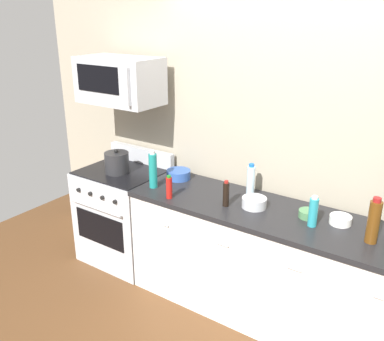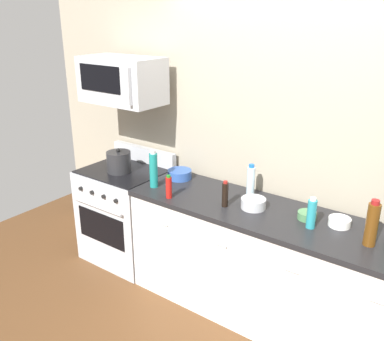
{
  "view_description": "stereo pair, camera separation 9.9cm",
  "coord_description": "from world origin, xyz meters",
  "px_view_note": "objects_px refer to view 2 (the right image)",
  "views": [
    {
      "loc": [
        1.08,
        -2.69,
        2.33
      ],
      "look_at": [
        -0.73,
        -0.05,
        1.12
      ],
      "focal_mm": 39.99,
      "sensor_mm": 36.0,
      "label": 1
    },
    {
      "loc": [
        1.16,
        -2.63,
        2.33
      ],
      "look_at": [
        -0.73,
        -0.05,
        1.12
      ],
      "focal_mm": 39.99,
      "sensor_mm": 36.0,
      "label": 2
    }
  ],
  "objects_px": {
    "microwave": "(122,80)",
    "bottle_wine_amber": "(372,224)",
    "bowl_steel_prep": "(253,203)",
    "stockpot": "(119,162)",
    "bowl_white_ceramic": "(340,222)",
    "bottle_soy_sauce_dark": "(225,194)",
    "bottle_dish_soap": "(312,213)",
    "bottle_sparkling_teal": "(154,170)",
    "range_oven": "(126,213)",
    "bowl_green_glaze": "(307,215)",
    "bowl_blue_mixing": "(180,174)",
    "bottle_hot_sauce_red": "(169,187)",
    "bottle_water_clear": "(251,181)"
  },
  "relations": [
    {
      "from": "bottle_sparkling_teal",
      "to": "bowl_white_ceramic",
      "type": "distance_m",
      "value": 1.52
    },
    {
      "from": "microwave",
      "to": "bottle_dish_soap",
      "type": "height_order",
      "value": "microwave"
    },
    {
      "from": "bottle_hot_sauce_red",
      "to": "bowl_green_glaze",
      "type": "xyz_separation_m",
      "value": [
        1.03,
        0.3,
        -0.06
      ]
    },
    {
      "from": "bottle_dish_soap",
      "to": "bowl_white_ceramic",
      "type": "height_order",
      "value": "bottle_dish_soap"
    },
    {
      "from": "bottle_water_clear",
      "to": "bowl_green_glaze",
      "type": "relative_size",
      "value": 2.01
    },
    {
      "from": "range_oven",
      "to": "stockpot",
      "type": "height_order",
      "value": "stockpot"
    },
    {
      "from": "bottle_wine_amber",
      "to": "bowl_green_glaze",
      "type": "relative_size",
      "value": 2.31
    },
    {
      "from": "bowl_green_glaze",
      "to": "bowl_blue_mixing",
      "type": "bearing_deg",
      "value": 176.09
    },
    {
      "from": "bottle_hot_sauce_red",
      "to": "stockpot",
      "type": "height_order",
      "value": "stockpot"
    },
    {
      "from": "bottle_hot_sauce_red",
      "to": "bowl_steel_prep",
      "type": "xyz_separation_m",
      "value": [
        0.63,
        0.23,
        -0.05
      ]
    },
    {
      "from": "microwave",
      "to": "bowl_steel_prep",
      "type": "distance_m",
      "value": 1.58
    },
    {
      "from": "microwave",
      "to": "stockpot",
      "type": "bearing_deg",
      "value": -90.13
    },
    {
      "from": "bottle_hot_sauce_red",
      "to": "bowl_steel_prep",
      "type": "relative_size",
      "value": 1.03
    },
    {
      "from": "bottle_sparkling_teal",
      "to": "bottle_hot_sauce_red",
      "type": "distance_m",
      "value": 0.27
    },
    {
      "from": "bowl_blue_mixing",
      "to": "bottle_wine_amber",
      "type": "bearing_deg",
      "value": -6.5
    },
    {
      "from": "bottle_soy_sauce_dark",
      "to": "bottle_sparkling_teal",
      "type": "bearing_deg",
      "value": -177.55
    },
    {
      "from": "bottle_sparkling_teal",
      "to": "stockpot",
      "type": "height_order",
      "value": "bottle_sparkling_teal"
    },
    {
      "from": "bottle_wine_amber",
      "to": "bottle_water_clear",
      "type": "distance_m",
      "value": 1.01
    },
    {
      "from": "microwave",
      "to": "bowl_white_ceramic",
      "type": "xyz_separation_m",
      "value": [
        1.99,
        0.05,
        -0.8
      ]
    },
    {
      "from": "bowl_green_glaze",
      "to": "stockpot",
      "type": "relative_size",
      "value": 0.6
    },
    {
      "from": "bottle_sparkling_teal",
      "to": "bottle_dish_soap",
      "type": "height_order",
      "value": "bottle_sparkling_teal"
    },
    {
      "from": "microwave",
      "to": "bottle_wine_amber",
      "type": "xyz_separation_m",
      "value": [
        2.23,
        -0.09,
        -0.68
      ]
    },
    {
      "from": "bowl_blue_mixing",
      "to": "bowl_steel_prep",
      "type": "xyz_separation_m",
      "value": [
        0.82,
        -0.16,
        -0.0
      ]
    },
    {
      "from": "bottle_dish_soap",
      "to": "bowl_blue_mixing",
      "type": "xyz_separation_m",
      "value": [
        -1.29,
        0.19,
        -0.07
      ]
    },
    {
      "from": "bottle_hot_sauce_red",
      "to": "stockpot",
      "type": "bearing_deg",
      "value": 166.27
    },
    {
      "from": "bowl_steel_prep",
      "to": "stockpot",
      "type": "relative_size",
      "value": 0.83
    },
    {
      "from": "bottle_soy_sauce_dark",
      "to": "bottle_water_clear",
      "type": "relative_size",
      "value": 0.76
    },
    {
      "from": "bottle_hot_sauce_red",
      "to": "bottle_soy_sauce_dark",
      "type": "height_order",
      "value": "bottle_soy_sauce_dark"
    },
    {
      "from": "bottle_soy_sauce_dark",
      "to": "microwave",
      "type": "bearing_deg",
      "value": 172.85
    },
    {
      "from": "stockpot",
      "to": "bottle_sparkling_teal",
      "type": "bearing_deg",
      "value": -9.18
    },
    {
      "from": "range_oven",
      "to": "bottle_sparkling_teal",
      "type": "relative_size",
      "value": 3.31
    },
    {
      "from": "bottle_wine_amber",
      "to": "bowl_white_ceramic",
      "type": "height_order",
      "value": "bottle_wine_amber"
    },
    {
      "from": "bottle_hot_sauce_red",
      "to": "bowl_green_glaze",
      "type": "bearing_deg",
      "value": 16.15
    },
    {
      "from": "bottle_wine_amber",
      "to": "bottle_hot_sauce_red",
      "type": "xyz_separation_m",
      "value": [
        -1.49,
        -0.19,
        -0.06
      ]
    },
    {
      "from": "bottle_water_clear",
      "to": "bottle_hot_sauce_red",
      "type": "bearing_deg",
      "value": -141.05
    },
    {
      "from": "bottle_soy_sauce_dark",
      "to": "bowl_blue_mixing",
      "type": "bearing_deg",
      "value": 158.3
    },
    {
      "from": "microwave",
      "to": "bottle_water_clear",
      "type": "relative_size",
      "value": 2.74
    },
    {
      "from": "bottle_water_clear",
      "to": "bowl_green_glaze",
      "type": "height_order",
      "value": "bottle_water_clear"
    },
    {
      "from": "microwave",
      "to": "bottle_hot_sauce_red",
      "type": "xyz_separation_m",
      "value": [
        0.74,
        -0.28,
        -0.74
      ]
    },
    {
      "from": "bottle_wine_amber",
      "to": "bottle_dish_soap",
      "type": "bearing_deg",
      "value": -179.9
    },
    {
      "from": "bottle_wine_amber",
      "to": "bottle_water_clear",
      "type": "xyz_separation_m",
      "value": [
        -0.98,
        0.22,
        -0.02
      ]
    },
    {
      "from": "bottle_water_clear",
      "to": "bowl_white_ceramic",
      "type": "relative_size",
      "value": 1.79
    },
    {
      "from": "bottle_dish_soap",
      "to": "bottle_water_clear",
      "type": "height_order",
      "value": "bottle_water_clear"
    },
    {
      "from": "bowl_white_ceramic",
      "to": "bottle_soy_sauce_dark",
      "type": "bearing_deg",
      "value": -165.96
    },
    {
      "from": "bottle_dish_soap",
      "to": "stockpot",
      "type": "relative_size",
      "value": 1.0
    },
    {
      "from": "bottle_dish_soap",
      "to": "bottle_wine_amber",
      "type": "height_order",
      "value": "bottle_wine_amber"
    },
    {
      "from": "bottle_hot_sauce_red",
      "to": "bowl_white_ceramic",
      "type": "bearing_deg",
      "value": 14.87
    },
    {
      "from": "bowl_white_ceramic",
      "to": "bowl_steel_prep",
      "type": "relative_size",
      "value": 0.81
    },
    {
      "from": "microwave",
      "to": "bottle_soy_sauce_dark",
      "type": "bearing_deg",
      "value": -7.15
    },
    {
      "from": "bottle_water_clear",
      "to": "bottle_soy_sauce_dark",
      "type": "bearing_deg",
      "value": -102.86
    }
  ]
}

